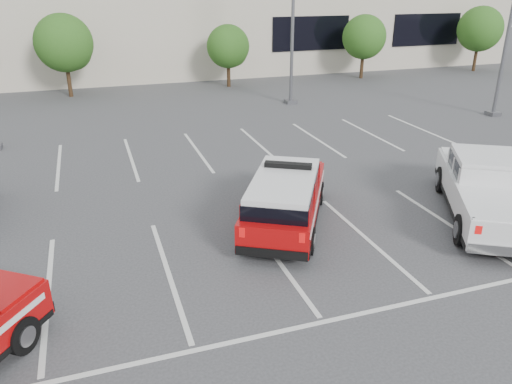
{
  "coord_description": "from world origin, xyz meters",
  "views": [
    {
      "loc": [
        -3.98,
        -10.36,
        6.43
      ],
      "look_at": [
        0.1,
        1.76,
        1.05
      ],
      "focal_mm": 35.0,
      "sensor_mm": 36.0,
      "label": 1
    }
  ],
  "objects_px": {
    "light_pole_mid": "(293,8)",
    "light_pole_right": "(512,10)",
    "tree_far_right": "(480,30)",
    "tree_mid_left": "(66,45)",
    "fire_chief_suv": "(285,202)",
    "tree_mid_right": "(229,48)",
    "white_pickup": "(485,195)",
    "tree_right": "(365,38)",
    "convention_building": "(134,6)"
  },
  "relations": [
    {
      "from": "tree_far_right",
      "to": "convention_building",
      "type": "bearing_deg",
      "value": 158.49
    },
    {
      "from": "convention_building",
      "to": "tree_mid_left",
      "type": "xyz_separation_m",
      "value": [
        -5.09,
        -9.82,
        -1.68
      ]
    },
    {
      "from": "tree_mid_right",
      "to": "tree_far_right",
      "type": "relative_size",
      "value": 0.82
    },
    {
      "from": "convention_building",
      "to": "tree_far_right",
      "type": "xyz_separation_m",
      "value": [
        24.91,
        -9.82,
        -1.68
      ]
    },
    {
      "from": "light_pole_mid",
      "to": "tree_mid_right",
      "type": "bearing_deg",
      "value": 107.52
    },
    {
      "from": "tree_mid_right",
      "to": "light_pole_mid",
      "type": "height_order",
      "value": "light_pole_mid"
    },
    {
      "from": "tree_right",
      "to": "light_pole_mid",
      "type": "distance_m",
      "value": 10.38
    },
    {
      "from": "tree_mid_right",
      "to": "light_pole_mid",
      "type": "bearing_deg",
      "value": -72.48
    },
    {
      "from": "tree_mid_right",
      "to": "light_pole_mid",
      "type": "xyz_separation_m",
      "value": [
        1.91,
        -6.05,
        2.68
      ]
    },
    {
      "from": "tree_right",
      "to": "white_pickup",
      "type": "height_order",
      "value": "tree_right"
    },
    {
      "from": "tree_mid_right",
      "to": "fire_chief_suv",
      "type": "bearing_deg",
      "value": -101.55
    },
    {
      "from": "tree_mid_right",
      "to": "white_pickup",
      "type": "distance_m",
      "value": 21.98
    },
    {
      "from": "fire_chief_suv",
      "to": "white_pickup",
      "type": "distance_m",
      "value": 5.91
    },
    {
      "from": "tree_right",
      "to": "light_pole_mid",
      "type": "relative_size",
      "value": 0.43
    },
    {
      "from": "tree_mid_left",
      "to": "fire_chief_suv",
      "type": "bearing_deg",
      "value": -74.18
    },
    {
      "from": "tree_mid_left",
      "to": "light_pole_right",
      "type": "relative_size",
      "value": 0.47
    },
    {
      "from": "tree_far_right",
      "to": "light_pole_right",
      "type": "relative_size",
      "value": 0.47
    },
    {
      "from": "tree_far_right",
      "to": "light_pole_mid",
      "type": "distance_m",
      "value": 19.19
    },
    {
      "from": "tree_far_right",
      "to": "light_pole_right",
      "type": "distance_m",
      "value": 15.24
    },
    {
      "from": "light_pole_right",
      "to": "white_pickup",
      "type": "relative_size",
      "value": 1.69
    },
    {
      "from": "tree_mid_left",
      "to": "light_pole_mid",
      "type": "relative_size",
      "value": 0.47
    },
    {
      "from": "light_pole_mid",
      "to": "light_pole_right",
      "type": "distance_m",
      "value": 10.82
    },
    {
      "from": "white_pickup",
      "to": "tree_mid_right",
      "type": "bearing_deg",
      "value": 124.08
    },
    {
      "from": "light_pole_mid",
      "to": "white_pickup",
      "type": "relative_size",
      "value": 1.69
    },
    {
      "from": "tree_mid_left",
      "to": "light_pole_mid",
      "type": "bearing_deg",
      "value": -26.92
    },
    {
      "from": "tree_mid_left",
      "to": "tree_far_right",
      "type": "distance_m",
      "value": 30.0
    },
    {
      "from": "light_pole_mid",
      "to": "fire_chief_suv",
      "type": "bearing_deg",
      "value": -112.87
    },
    {
      "from": "convention_building",
      "to": "white_pickup",
      "type": "relative_size",
      "value": 9.93
    },
    {
      "from": "tree_mid_right",
      "to": "white_pickup",
      "type": "relative_size",
      "value": 0.66
    },
    {
      "from": "tree_mid_left",
      "to": "tree_right",
      "type": "height_order",
      "value": "tree_mid_left"
    },
    {
      "from": "light_pole_mid",
      "to": "light_pole_right",
      "type": "height_order",
      "value": "same"
    },
    {
      "from": "convention_building",
      "to": "light_pole_mid",
      "type": "height_order",
      "value": "convention_building"
    },
    {
      "from": "convention_building",
      "to": "tree_mid_right",
      "type": "xyz_separation_m",
      "value": [
        4.91,
        -9.82,
        -2.22
      ]
    },
    {
      "from": "tree_far_right",
      "to": "white_pickup",
      "type": "xyz_separation_m",
      "value": [
        -18.44,
        -21.85,
        -2.33
      ]
    },
    {
      "from": "tree_mid_right",
      "to": "tree_far_right",
      "type": "bearing_deg",
      "value": 0.0
    },
    {
      "from": "light_pole_mid",
      "to": "white_pickup",
      "type": "distance_m",
      "value": 16.43
    },
    {
      "from": "light_pole_right",
      "to": "white_pickup",
      "type": "bearing_deg",
      "value": -133.64
    },
    {
      "from": "convention_building",
      "to": "tree_right",
      "type": "bearing_deg",
      "value": -33.37
    },
    {
      "from": "tree_far_right",
      "to": "light_pole_mid",
      "type": "relative_size",
      "value": 0.47
    },
    {
      "from": "tree_far_right",
      "to": "tree_mid_left",
      "type": "bearing_deg",
      "value": 180.0
    },
    {
      "from": "white_pickup",
      "to": "convention_building",
      "type": "bearing_deg",
      "value": 131.54
    },
    {
      "from": "tree_mid_right",
      "to": "tree_far_right",
      "type": "distance_m",
      "value": 20.01
    },
    {
      "from": "tree_right",
      "to": "light_pole_right",
      "type": "bearing_deg",
      "value": -85.69
    },
    {
      "from": "convention_building",
      "to": "fire_chief_suv",
      "type": "bearing_deg",
      "value": -88.64
    },
    {
      "from": "tree_mid_left",
      "to": "tree_mid_right",
      "type": "xyz_separation_m",
      "value": [
        10.0,
        -0.0,
        -0.54
      ]
    },
    {
      "from": "tree_mid_left",
      "to": "light_pole_mid",
      "type": "xyz_separation_m",
      "value": [
        11.91,
        -6.05,
        2.14
      ]
    },
    {
      "from": "tree_far_right",
      "to": "fire_chief_suv",
      "type": "bearing_deg",
      "value": -139.71
    },
    {
      "from": "tree_mid_right",
      "to": "tree_far_right",
      "type": "xyz_separation_m",
      "value": [
        20.0,
        0.0,
        0.54
      ]
    },
    {
      "from": "tree_mid_right",
      "to": "light_pole_right",
      "type": "relative_size",
      "value": 0.39
    },
    {
      "from": "tree_far_right",
      "to": "white_pickup",
      "type": "distance_m",
      "value": 28.69
    }
  ]
}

